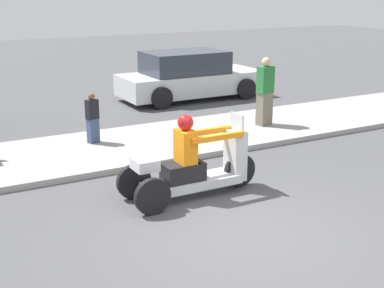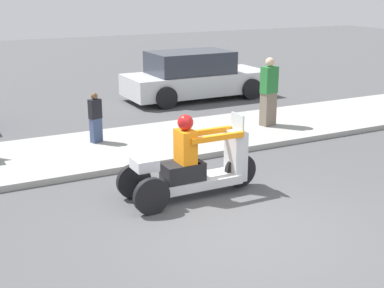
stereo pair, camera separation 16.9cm
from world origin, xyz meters
TOP-DOWN VIEW (x-y plane):
  - ground_plane at (0.00, 0.00)m, footprint 60.00×60.00m
  - sidewalk_strip at (0.00, 4.60)m, footprint 28.00×2.80m
  - motorcycle_trike at (-0.01, 1.57)m, footprint 2.44×0.84m
  - spectator_near_curb at (-0.58, 5.02)m, footprint 0.29×0.23m
  - spectator_end_of_line at (3.58, 4.51)m, footprint 0.43×0.30m
  - parked_car_lot_far at (3.73, 8.63)m, footprint 4.45×1.97m

SIDE VIEW (x-z plane):
  - ground_plane at x=0.00m, z-range 0.00..0.00m
  - sidewalk_strip at x=0.00m, z-range 0.00..0.12m
  - motorcycle_trike at x=-0.01m, z-range -0.21..1.21m
  - spectator_near_curb at x=-0.58m, z-range 0.10..1.20m
  - parked_car_lot_far at x=3.73m, z-range -0.04..1.43m
  - spectator_end_of_line at x=3.58m, z-range 0.09..1.74m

